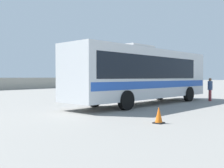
{
  "coord_description": "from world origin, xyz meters",
  "views": [
    {
      "loc": [
        -14.26,
        -9.63,
        1.73
      ],
      "look_at": [
        1.22,
        2.49,
        1.22
      ],
      "focal_mm": 42.76,
      "sensor_mm": 36.0,
      "label": 1
    }
  ],
  "objects_px": {
    "attendant_by_bus_door": "(210,88)",
    "traffic_cone_on_apron": "(159,115)",
    "coach_bus_silver_blue": "(143,73)",
    "vendor_umbrella_near_gate_green": "(138,78)"
  },
  "relations": [
    {
      "from": "vendor_umbrella_near_gate_green",
      "to": "coach_bus_silver_blue",
      "type": "bearing_deg",
      "value": -145.99
    },
    {
      "from": "attendant_by_bus_door",
      "to": "traffic_cone_on_apron",
      "type": "height_order",
      "value": "attendant_by_bus_door"
    },
    {
      "from": "traffic_cone_on_apron",
      "to": "coach_bus_silver_blue",
      "type": "bearing_deg",
      "value": 36.24
    },
    {
      "from": "traffic_cone_on_apron",
      "to": "vendor_umbrella_near_gate_green",
      "type": "bearing_deg",
      "value": 34.89
    },
    {
      "from": "attendant_by_bus_door",
      "to": "traffic_cone_on_apron",
      "type": "distance_m",
      "value": 10.72
    },
    {
      "from": "vendor_umbrella_near_gate_green",
      "to": "traffic_cone_on_apron",
      "type": "xyz_separation_m",
      "value": [
        -14.61,
        -10.19,
        -1.3
      ]
    },
    {
      "from": "coach_bus_silver_blue",
      "to": "attendant_by_bus_door",
      "type": "bearing_deg",
      "value": -28.53
    },
    {
      "from": "coach_bus_silver_blue",
      "to": "vendor_umbrella_near_gate_green",
      "type": "xyz_separation_m",
      "value": [
        8.91,
        6.01,
        -0.35
      ]
    },
    {
      "from": "coach_bus_silver_blue",
      "to": "vendor_umbrella_near_gate_green",
      "type": "distance_m",
      "value": 10.75
    },
    {
      "from": "coach_bus_silver_blue",
      "to": "attendant_by_bus_door",
      "type": "distance_m",
      "value": 5.66
    }
  ]
}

